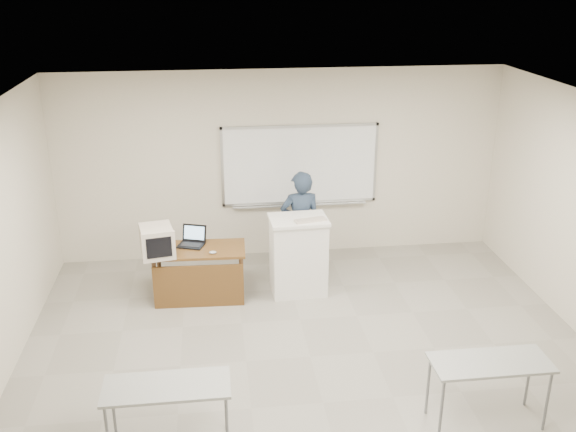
{
  "coord_description": "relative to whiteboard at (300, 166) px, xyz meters",
  "views": [
    {
      "loc": [
        -1.09,
        -5.65,
        4.4
      ],
      "look_at": [
        -0.11,
        2.2,
        1.33
      ],
      "focal_mm": 40.0,
      "sensor_mm": 36.0,
      "label": 1
    }
  ],
  "objects": [
    {
      "name": "whiteboard",
      "position": [
        0.0,
        0.0,
        0.0
      ],
      "size": [
        2.48,
        0.1,
        1.31
      ],
      "color": "white",
      "rests_on": "floor"
    },
    {
      "name": "keyboard",
      "position": [
        -0.06,
        -1.5,
        -0.33
      ],
      "size": [
        0.46,
        0.24,
        0.02
      ],
      "primitive_type": "cube",
      "rotation": [
        0.0,
        0.0,
        0.21
      ],
      "color": "#BDAE9E",
      "rests_on": "podium"
    },
    {
      "name": "floor",
      "position": [
        -0.3,
        -3.97,
        -1.49
      ],
      "size": [
        7.0,
        8.0,
        0.01
      ],
      "primitive_type": "cube",
      "color": "gray",
      "rests_on": "ground"
    },
    {
      "name": "podium",
      "position": [
        -0.21,
        -1.38,
        -0.91
      ],
      "size": [
        0.81,
        0.59,
        1.14
      ],
      "rotation": [
        0.0,
        0.0,
        0.04
      ],
      "color": "white",
      "rests_on": "floor"
    },
    {
      "name": "mouse",
      "position": [
        -1.42,
        -1.57,
        -0.71
      ],
      "size": [
        0.11,
        0.09,
        0.04
      ],
      "primitive_type": "ellipsoid",
      "rotation": [
        0.0,
        0.0,
        -0.2
      ],
      "color": "#A8ABB0",
      "rests_on": "instructor_desk"
    },
    {
      "name": "presenter",
      "position": [
        -0.11,
        -0.88,
        -0.65
      ],
      "size": [
        0.62,
        0.42,
        1.67
      ],
      "primitive_type": "imported",
      "rotation": [
        0.0,
        0.0,
        3.18
      ],
      "color": "black",
      "rests_on": "floor"
    },
    {
      "name": "instructor_desk",
      "position": [
        -1.62,
        -1.48,
        -0.96
      ],
      "size": [
        1.3,
        0.65,
        0.75
      ],
      "rotation": [
        0.0,
        0.0,
        -0.04
      ],
      "color": "brown",
      "rests_on": "floor"
    },
    {
      "name": "crt_monitor",
      "position": [
        -2.17,
        -1.49,
        -0.53
      ],
      "size": [
        0.44,
        0.49,
        0.42
      ],
      "rotation": [
        0.0,
        0.0,
        0.19
      ],
      "color": "#BDAE9E",
      "rests_on": "instructor_desk"
    },
    {
      "name": "laptop",
      "position": [
        -1.72,
        -1.21,
        -0.67
      ],
      "size": [
        0.35,
        0.32,
        0.26
      ],
      "rotation": [
        0.0,
        0.0,
        -0.34
      ],
      "color": "black",
      "rests_on": "instructor_desk"
    }
  ]
}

